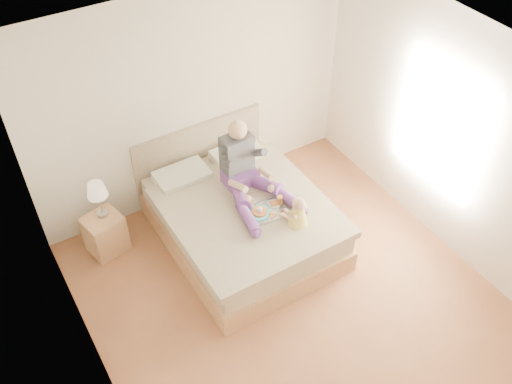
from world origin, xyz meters
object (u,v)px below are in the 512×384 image
bed (240,216)px  tray (267,210)px  adult (246,172)px  nightstand (105,234)px  baby (297,213)px

bed → tray: bed is taller
bed → adult: bearing=33.6°
bed → tray: (0.15, -0.34, 0.32)m
bed → nightstand: (-1.42, 0.62, -0.07)m
bed → adult: (0.15, 0.10, 0.55)m
nightstand → adult: size_ratio=0.47×
tray → baby: baby is taller
bed → nightstand: size_ratio=4.42×
bed → adult: 0.58m
adult → baby: bearing=-77.4°
adult → tray: size_ratio=2.17×
bed → adult: size_ratio=2.09×
nightstand → bed: bearing=-36.4°
bed → nightstand: bed is taller
nightstand → tray: tray is taller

